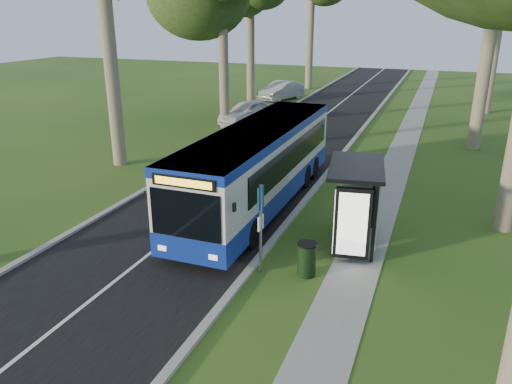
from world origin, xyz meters
The scene contains 12 objects.
ground centered at (0.00, 0.00, 0.00)m, with size 120.00×120.00×0.00m, color #2C5019.
road centered at (-3.50, 10.00, 0.01)m, with size 7.00×100.00×0.02m, color black.
kerb_east centered at (0.00, 10.00, 0.06)m, with size 0.25×100.00×0.12m, color #9E9B93.
kerb_west centered at (-7.00, 10.00, 0.06)m, with size 0.25×100.00×0.12m, color #9E9B93.
centre_line centered at (-3.50, 10.00, 0.02)m, with size 0.12×100.00×0.01m, color white.
footpath centered at (3.00, 10.00, 0.01)m, with size 1.50×100.00×0.02m, color gray.
bus centered at (-1.68, 5.04, 1.68)m, with size 2.61×12.23×3.24m.
bus_stop_sign centered at (0.31, -0.15, 1.74)m, with size 0.10×0.40×2.81m.
bus_shelter centered at (2.68, 2.47, 1.97)m, with size 2.21×3.46×2.78m.
litter_bin centered at (1.67, 0.16, 0.53)m, with size 0.60×0.60×1.05m.
car_white centered at (-7.99, 19.74, 0.82)m, with size 1.95×4.84×1.65m, color silver.
car_silver centered at (-8.90, 30.11, 0.82)m, with size 1.73×4.97×1.64m, color #B2B5BA.
Camera 1 is at (4.98, -12.83, 7.50)m, focal length 35.00 mm.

